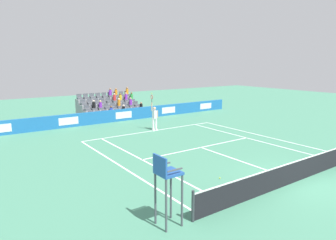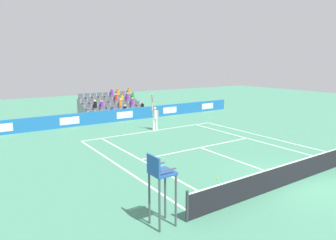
# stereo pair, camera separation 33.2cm
# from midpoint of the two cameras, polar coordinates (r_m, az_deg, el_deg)

# --- Properties ---
(ground_plane) EXTENTS (80.00, 80.00, 0.00)m
(ground_plane) POSITION_cam_midpoint_polar(r_m,az_deg,el_deg) (14.44, 22.80, -10.61)
(ground_plane) COLOR #47896B
(line_baseline) EXTENTS (10.97, 0.10, 0.01)m
(line_baseline) POSITION_cam_midpoint_polar(r_m,az_deg,el_deg) (22.71, -3.32, -2.06)
(line_baseline) COLOR white
(line_baseline) RESTS_ON ground
(line_service) EXTENTS (8.23, 0.10, 0.01)m
(line_service) POSITION_cam_midpoint_polar(r_m,az_deg,el_deg) (18.40, 5.74, -5.19)
(line_service) COLOR white
(line_service) RESTS_ON ground
(line_centre_service) EXTENTS (0.10, 6.40, 0.01)m
(line_centre_service) POSITION_cam_midpoint_polar(r_m,az_deg,el_deg) (16.23, 13.18, -7.65)
(line_centre_service) COLOR white
(line_centre_service) RESTS_ON ground
(line_singles_sideline_left) EXTENTS (0.10, 11.89, 0.01)m
(line_singles_sideline_left) POSITION_cam_midpoint_polar(r_m,az_deg,el_deg) (15.76, -4.70, -7.95)
(line_singles_sideline_left) COLOR white
(line_singles_sideline_left) RESTS_ON ground
(line_singles_sideline_right) EXTENTS (0.10, 11.89, 0.01)m
(line_singles_sideline_right) POSITION_cam_midpoint_polar(r_m,az_deg,el_deg) (20.95, 15.15, -3.53)
(line_singles_sideline_right) COLOR white
(line_singles_sideline_right) RESTS_ON ground
(line_doubles_sideline_left) EXTENTS (0.10, 11.89, 0.01)m
(line_doubles_sideline_left) POSITION_cam_midpoint_polar(r_m,az_deg,el_deg) (15.16, -9.23, -8.84)
(line_doubles_sideline_left) COLOR white
(line_doubles_sideline_left) RESTS_ON ground
(line_doubles_sideline_right) EXTENTS (0.10, 11.89, 0.01)m
(line_doubles_sideline_right) POSITION_cam_midpoint_polar(r_m,az_deg,el_deg) (22.00, 17.45, -2.98)
(line_doubles_sideline_right) COLOR white
(line_doubles_sideline_right) RESTS_ON ground
(line_centre_mark) EXTENTS (0.10, 0.20, 0.01)m
(line_centre_mark) POSITION_cam_midpoint_polar(r_m,az_deg,el_deg) (22.62, -3.18, -2.10)
(line_centre_mark) COLOR white
(line_centre_mark) RESTS_ON ground
(sponsor_barrier) EXTENTS (24.14, 0.22, 1.05)m
(sponsor_barrier) POSITION_cam_midpoint_polar(r_m,az_deg,el_deg) (26.83, -8.84, 0.98)
(sponsor_barrier) COLOR #1E66AD
(sponsor_barrier) RESTS_ON ground
(tennis_net) EXTENTS (11.97, 0.10, 1.07)m
(tennis_net) POSITION_cam_midpoint_polar(r_m,az_deg,el_deg) (14.27, 22.94, -8.76)
(tennis_net) COLOR #33383D
(tennis_net) RESTS_ON ground
(tennis_player) EXTENTS (0.52, 0.38, 2.85)m
(tennis_player) POSITION_cam_midpoint_polar(r_m,az_deg,el_deg) (22.83, -3.01, 0.55)
(tennis_player) COLOR white
(tennis_player) RESTS_ON ground
(umpire_chair) EXTENTS (0.70, 0.70, 2.34)m
(umpire_chair) POSITION_cam_midpoint_polar(r_m,az_deg,el_deg) (9.41, -1.30, -11.33)
(umpire_chair) COLOR #474C54
(umpire_chair) RESTS_ON ground
(stadium_stand) EXTENTS (5.58, 3.80, 2.62)m
(stadium_stand) POSITION_cam_midpoint_polar(r_m,az_deg,el_deg) (29.44, -11.34, 2.10)
(stadium_stand) COLOR gray
(stadium_stand) RESTS_ON ground
(loose_tennis_ball) EXTENTS (0.07, 0.07, 0.07)m
(loose_tennis_ball) POSITION_cam_midpoint_polar(r_m,az_deg,el_deg) (13.74, 9.11, -10.82)
(loose_tennis_ball) COLOR #D1E533
(loose_tennis_ball) RESTS_ON ground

